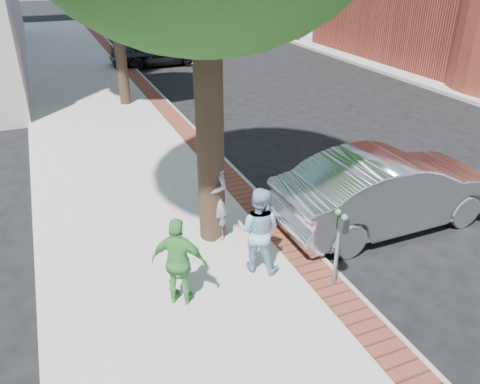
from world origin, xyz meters
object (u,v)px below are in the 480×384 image
person_green (179,262)px  bg_car (156,50)px  person_officer (259,230)px  person_gray (215,195)px  parking_meter (339,234)px  sedan_silver (389,190)px

person_green → bg_car: (4.12, 18.49, -0.15)m
person_officer → bg_car: size_ratio=0.35×
person_gray → person_officer: size_ratio=1.17×
parking_meter → bg_car: 19.20m
parking_meter → person_officer: (-0.99, 0.98, -0.24)m
bg_car → sedan_silver: bearing=-178.6°
parking_meter → person_gray: size_ratio=0.78×
parking_meter → sedan_silver: (2.34, 1.57, -0.38)m
person_gray → bg_car: bearing=155.6°
person_officer → parking_meter: bearing=174.9°
person_gray → person_green: 2.05m
person_officer → person_green: 1.59m
parking_meter → person_officer: bearing=135.2°
sedan_silver → bg_car: (-0.76, 17.55, -0.04)m
person_green → sedan_silver: size_ratio=0.31×
sedan_silver → person_officer: bearing=99.7°
person_gray → person_officer: bearing=0.1°
sedan_silver → bg_car: bearing=2.1°
person_gray → sedan_silver: (3.67, -0.71, -0.28)m
person_gray → person_officer: (0.34, -1.30, -0.14)m
parking_meter → person_gray: person_gray is taller
parking_meter → person_green: bearing=166.0°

